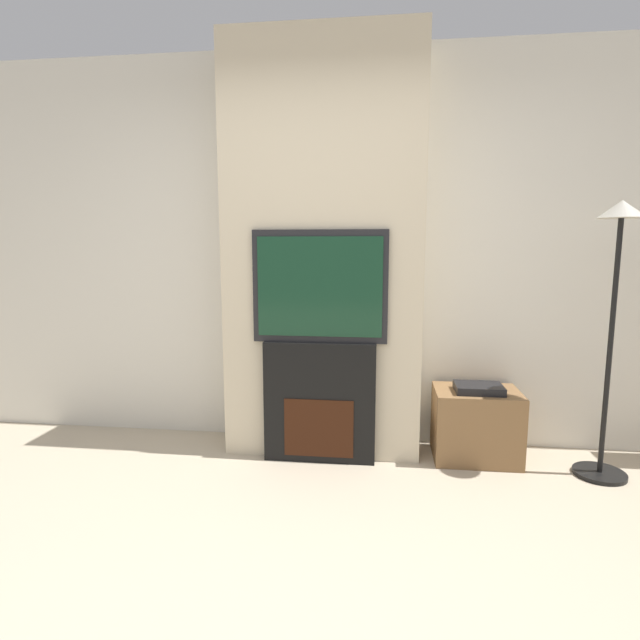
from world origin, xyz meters
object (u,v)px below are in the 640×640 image
floor_lamp (615,291)px  media_stand (476,423)px  fireplace (320,402)px  television (320,287)px

floor_lamp → media_stand: floor_lamp is taller
floor_lamp → media_stand: 1.16m
fireplace → media_stand: bearing=7.6°
floor_lamp → fireplace: bearing=178.9°
media_stand → floor_lamp: bearing=-13.3°
fireplace → media_stand: (1.01, 0.14, -0.15)m
fireplace → floor_lamp: (1.73, -0.03, 0.74)m
floor_lamp → media_stand: bearing=166.7°
television → fireplace: bearing=90.0°
fireplace → media_stand: size_ratio=1.45×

